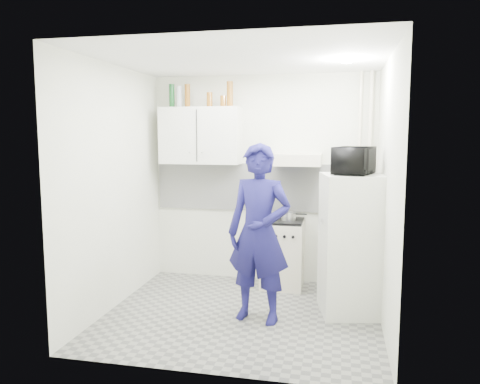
# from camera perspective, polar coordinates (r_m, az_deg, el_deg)

# --- Properties ---
(floor) EXTENTS (2.80, 2.80, 0.00)m
(floor) POSITION_cam_1_polar(r_m,az_deg,el_deg) (5.04, 0.23, -14.71)
(floor) COLOR gray
(floor) RESTS_ON ground
(ceiling) EXTENTS (2.80, 2.80, 0.00)m
(ceiling) POSITION_cam_1_polar(r_m,az_deg,el_deg) (4.73, 0.25, 15.96)
(ceiling) COLOR white
(ceiling) RESTS_ON wall_back
(wall_back) EXTENTS (2.80, 0.00, 2.80)m
(wall_back) POSITION_cam_1_polar(r_m,az_deg,el_deg) (5.93, 2.71, 1.56)
(wall_back) COLOR beige
(wall_back) RESTS_ON floor
(wall_left) EXTENTS (0.00, 2.60, 2.60)m
(wall_left) POSITION_cam_1_polar(r_m,az_deg,el_deg) (5.18, -15.10, 0.52)
(wall_left) COLOR beige
(wall_left) RESTS_ON floor
(wall_right) EXTENTS (0.00, 2.60, 2.60)m
(wall_right) POSITION_cam_1_polar(r_m,az_deg,el_deg) (4.64, 17.44, -0.30)
(wall_right) COLOR beige
(wall_right) RESTS_ON floor
(person) EXTENTS (0.72, 0.54, 1.78)m
(person) POSITION_cam_1_polar(r_m,az_deg,el_deg) (4.66, 2.34, -5.04)
(person) COLOR #171553
(person) RESTS_ON floor
(stove) EXTENTS (0.50, 0.50, 0.81)m
(stove) POSITION_cam_1_polar(r_m,az_deg,el_deg) (5.81, 5.21, -7.59)
(stove) COLOR beige
(stove) RESTS_ON floor
(fridge) EXTENTS (0.71, 0.71, 1.46)m
(fridge) POSITION_cam_1_polar(r_m,az_deg,el_deg) (5.02, 13.44, -6.22)
(fridge) COLOR white
(fridge) RESTS_ON floor
(stove_top) EXTENTS (0.48, 0.48, 0.03)m
(stove_top) POSITION_cam_1_polar(r_m,az_deg,el_deg) (5.71, 5.26, -3.53)
(stove_top) COLOR black
(stove_top) RESTS_ON stove
(saucepan) EXTENTS (0.17, 0.17, 0.10)m
(saucepan) POSITION_cam_1_polar(r_m,az_deg,el_deg) (5.69, 5.94, -2.93)
(saucepan) COLOR silver
(saucepan) RESTS_ON stove_top
(microwave) EXTENTS (0.58, 0.46, 0.28)m
(microwave) POSITION_cam_1_polar(r_m,az_deg,el_deg) (4.90, 13.73, 3.74)
(microwave) COLOR black
(microwave) RESTS_ON fridge
(bottle_a) EXTENTS (0.07, 0.07, 0.29)m
(bottle_a) POSITION_cam_1_polar(r_m,az_deg,el_deg) (6.04, -8.31, 11.51)
(bottle_a) COLOR #144C1E
(bottle_a) RESTS_ON upper_cabinet
(bottle_b) EXTENTS (0.07, 0.07, 0.26)m
(bottle_b) POSITION_cam_1_polar(r_m,az_deg,el_deg) (6.01, -7.43, 11.43)
(bottle_b) COLOR #B2B7BC
(bottle_b) RESTS_ON upper_cabinet
(bottle_c) EXTENTS (0.07, 0.07, 0.28)m
(bottle_c) POSITION_cam_1_polar(r_m,az_deg,el_deg) (5.98, -6.43, 11.57)
(bottle_c) COLOR brown
(bottle_c) RESTS_ON upper_cabinet
(canister_a) EXTENTS (0.07, 0.07, 0.18)m
(canister_a) POSITION_cam_1_polar(r_m,az_deg,el_deg) (5.89, -3.73, 11.16)
(canister_a) COLOR brown
(canister_a) RESTS_ON upper_cabinet
(canister_b) EXTENTS (0.07, 0.07, 0.14)m
(canister_b) POSITION_cam_1_polar(r_m,az_deg,el_deg) (5.84, -2.06, 10.99)
(canister_b) COLOR brown
(canister_b) RESTS_ON upper_cabinet
(bottle_e) EXTENTS (0.08, 0.08, 0.31)m
(bottle_e) POSITION_cam_1_polar(r_m,az_deg,el_deg) (5.83, -1.25, 11.84)
(bottle_e) COLOR brown
(bottle_e) RESTS_ON upper_cabinet
(upper_cabinet) EXTENTS (1.00, 0.35, 0.70)m
(upper_cabinet) POSITION_cam_1_polar(r_m,az_deg,el_deg) (5.91, -4.79, 6.86)
(upper_cabinet) COLOR white
(upper_cabinet) RESTS_ON wall_back
(range_hood) EXTENTS (0.60, 0.50, 0.14)m
(range_hood) POSITION_cam_1_polar(r_m,az_deg,el_deg) (5.61, 6.86, 3.97)
(range_hood) COLOR beige
(range_hood) RESTS_ON wall_back
(backsplash) EXTENTS (2.74, 0.03, 0.60)m
(backsplash) POSITION_cam_1_polar(r_m,az_deg,el_deg) (5.93, 2.68, 0.58)
(backsplash) COLOR white
(backsplash) RESTS_ON wall_back
(pipe_a) EXTENTS (0.05, 0.05, 2.60)m
(pipe_a) POSITION_cam_1_polar(r_m,az_deg,el_deg) (5.79, 15.39, 1.17)
(pipe_a) COLOR beige
(pipe_a) RESTS_ON floor
(pipe_b) EXTENTS (0.04, 0.04, 2.60)m
(pipe_b) POSITION_cam_1_polar(r_m,az_deg,el_deg) (5.78, 14.20, 1.21)
(pipe_b) COLOR beige
(pipe_b) RESTS_ON floor
(ceiling_spot_fixture) EXTENTS (0.10, 0.10, 0.02)m
(ceiling_spot_fixture) POSITION_cam_1_polar(r_m,az_deg,el_deg) (4.83, 12.89, 15.25)
(ceiling_spot_fixture) COLOR white
(ceiling_spot_fixture) RESTS_ON ceiling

